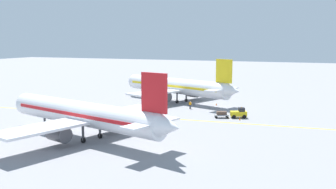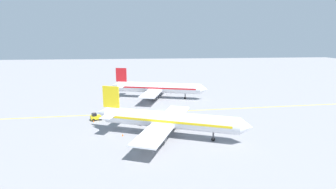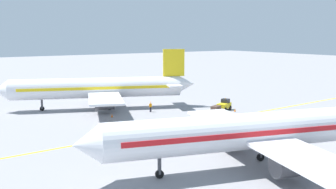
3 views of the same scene
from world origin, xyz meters
name	(u,v)px [view 1 (image 1 of 3)]	position (x,y,z in m)	size (l,w,h in m)	color
ground_plane	(141,117)	(0.00, 0.00, 0.00)	(400.00, 400.00, 0.00)	gray
apron_yellow_centreline	(141,117)	(0.00, 0.00, 0.00)	(0.40, 120.00, 0.01)	yellow
airplane_at_gate	(84,115)	(-18.45, 0.27, 3.71)	(28.33, 34.89, 10.60)	white
airplane_adjacent_stand	(177,86)	(19.50, 0.00, 3.71)	(27.89, 34.00, 10.60)	white
baggage_tug_white	(239,113)	(6.04, -17.67, 0.90)	(2.63, 3.35, 2.11)	gold
baggage_cart_trailing	(222,114)	(4.77, -14.63, 0.76)	(2.29, 2.94, 1.24)	gray
ground_crew_worker	(190,105)	(11.86, -5.96, 0.91)	(0.25, 0.58, 1.68)	#23232D
traffic_cone_near_nose	(240,119)	(3.92, -18.26, 0.28)	(0.32, 0.32, 0.55)	orange
traffic_cone_mid_apron	(158,106)	(11.64, 1.50, 0.28)	(0.32, 0.32, 0.55)	orange
traffic_cone_by_wingtip	(243,115)	(7.50, -18.08, 0.28)	(0.32, 0.32, 0.55)	orange
traffic_cone_far_edge	(216,104)	(18.38, -9.95, 0.28)	(0.32, 0.32, 0.55)	orange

